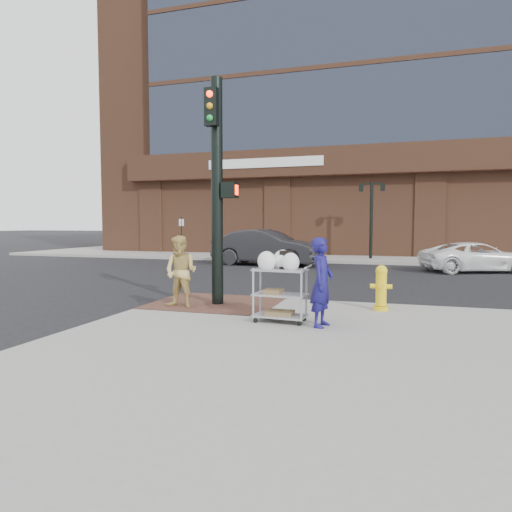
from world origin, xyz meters
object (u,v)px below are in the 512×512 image
(utility_cart, at_px, (280,290))
(woman_blue, at_px, (322,282))
(lamp_post, at_px, (371,211))
(sedan_dark, at_px, (267,247))
(pedestrian_tan, at_px, (181,272))
(minivan_white, at_px, (476,257))
(fire_hydrant, at_px, (381,287))
(traffic_signal_pole, at_px, (217,184))

(utility_cart, bearing_deg, woman_blue, -10.76)
(lamp_post, height_order, sedan_dark, lamp_post)
(woman_blue, xyz_separation_m, pedestrian_tan, (-3.19, 0.92, -0.01))
(minivan_white, relative_size, fire_hydrant, 4.60)
(sedan_dark, bearing_deg, traffic_signal_pole, -162.71)
(sedan_dark, bearing_deg, woman_blue, -153.22)
(lamp_post, xyz_separation_m, pedestrian_tan, (-3.09, -15.84, -1.69))
(traffic_signal_pole, height_order, pedestrian_tan, traffic_signal_pole)
(woman_blue, height_order, utility_cart, woman_blue)
(minivan_white, height_order, fire_hydrant, minivan_white)
(lamp_post, xyz_separation_m, woman_blue, (0.11, -16.76, -1.68))
(lamp_post, relative_size, woman_blue, 2.55)
(lamp_post, bearing_deg, pedestrian_tan, -101.02)
(minivan_white, xyz_separation_m, utility_cart, (-5.13, -12.32, 0.14))
(traffic_signal_pole, distance_m, utility_cart, 3.07)
(woman_blue, bearing_deg, utility_cart, 89.02)
(lamp_post, bearing_deg, traffic_signal_pole, -99.24)
(woman_blue, bearing_deg, sedan_dark, 29.81)
(sedan_dark, height_order, utility_cart, sedan_dark)
(sedan_dark, xyz_separation_m, fire_hydrant, (5.63, -10.98, -0.21))
(lamp_post, xyz_separation_m, minivan_white, (4.44, -4.29, -2.01))
(pedestrian_tan, xyz_separation_m, utility_cart, (2.40, -0.77, -0.18))
(utility_cart, relative_size, fire_hydrant, 1.39)
(traffic_signal_pole, xyz_separation_m, pedestrian_tan, (-0.61, -0.62, -1.90))
(pedestrian_tan, height_order, minivan_white, pedestrian_tan)
(woman_blue, distance_m, pedestrian_tan, 3.32)
(lamp_post, distance_m, traffic_signal_pole, 15.43)
(pedestrian_tan, height_order, fire_hydrant, pedestrian_tan)
(woman_blue, distance_m, fire_hydrant, 2.13)
(minivan_white, bearing_deg, sedan_dark, 66.10)
(woman_blue, height_order, pedestrian_tan, woman_blue)
(pedestrian_tan, xyz_separation_m, minivan_white, (7.53, 11.55, -0.32))
(woman_blue, height_order, sedan_dark, woman_blue)
(lamp_post, relative_size, minivan_white, 0.91)
(utility_cart, bearing_deg, pedestrian_tan, 162.21)
(woman_blue, bearing_deg, fire_hydrant, -16.72)
(minivan_white, bearing_deg, traffic_signal_pole, 126.29)
(woman_blue, height_order, minivan_white, woman_blue)
(pedestrian_tan, bearing_deg, minivan_white, 62.00)
(minivan_white, bearing_deg, woman_blue, 139.44)
(sedan_dark, height_order, minivan_white, sedan_dark)
(lamp_post, distance_m, woman_blue, 16.85)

